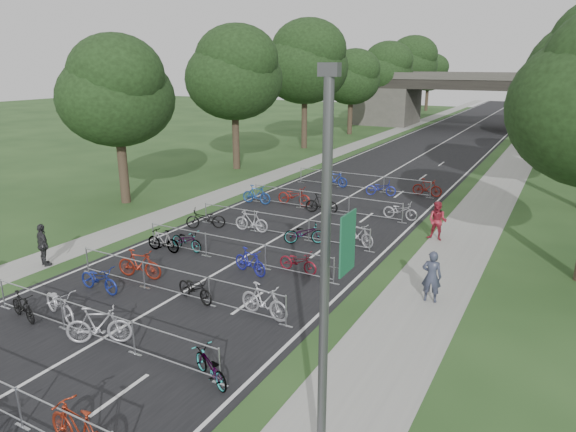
{
  "coord_description": "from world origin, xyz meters",
  "views": [
    {
      "loc": [
        11.85,
        -5.85,
        8.2
      ],
      "look_at": [
        0.41,
        14.97,
        1.1
      ],
      "focal_mm": 32.0,
      "sensor_mm": 36.0,
      "label": 1
    }
  ],
  "objects_px": {
    "overpass_bridge": "(471,101)",
    "pedestrian_a": "(432,277)",
    "lamppost": "(326,287)",
    "pedestrian_c": "(43,245)",
    "pedestrian_b": "(437,221)"
  },
  "relations": [
    {
      "from": "overpass_bridge",
      "to": "lamppost",
      "type": "distance_m",
      "value": 63.55
    },
    {
      "from": "overpass_bridge",
      "to": "pedestrian_b",
      "type": "height_order",
      "value": "overpass_bridge"
    },
    {
      "from": "overpass_bridge",
      "to": "pedestrian_a",
      "type": "relative_size",
      "value": 16.29
    },
    {
      "from": "pedestrian_a",
      "to": "pedestrian_c",
      "type": "distance_m",
      "value": 15.67
    },
    {
      "from": "overpass_bridge",
      "to": "pedestrian_a",
      "type": "xyz_separation_m",
      "value": [
        8.24,
        -53.71,
        -2.58
      ]
    },
    {
      "from": "lamppost",
      "to": "pedestrian_a",
      "type": "height_order",
      "value": "lamppost"
    },
    {
      "from": "lamppost",
      "to": "pedestrian_a",
      "type": "bearing_deg",
      "value": 90.58
    },
    {
      "from": "lamppost",
      "to": "pedestrian_c",
      "type": "xyz_separation_m",
      "value": [
        -15.13,
        4.86,
        -3.37
      ]
    },
    {
      "from": "pedestrian_b",
      "to": "pedestrian_c",
      "type": "distance_m",
      "value": 17.68
    },
    {
      "from": "lamppost",
      "to": "pedestrian_c",
      "type": "relative_size",
      "value": 4.5
    },
    {
      "from": "pedestrian_b",
      "to": "pedestrian_c",
      "type": "bearing_deg",
      "value": -133.85
    },
    {
      "from": "lamppost",
      "to": "pedestrian_b",
      "type": "height_order",
      "value": "lamppost"
    },
    {
      "from": "pedestrian_a",
      "to": "pedestrian_b",
      "type": "bearing_deg",
      "value": -84.17
    },
    {
      "from": "pedestrian_c",
      "to": "overpass_bridge",
      "type": "bearing_deg",
      "value": -79.4
    },
    {
      "from": "overpass_bridge",
      "to": "pedestrian_a",
      "type": "height_order",
      "value": "overpass_bridge"
    }
  ]
}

